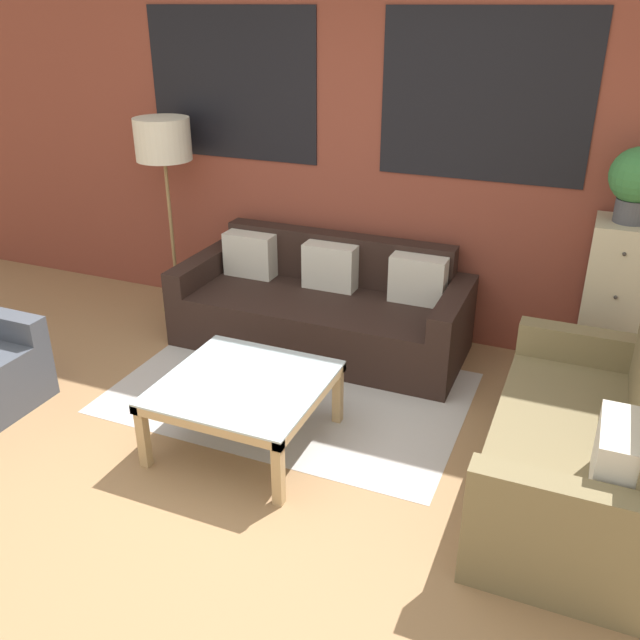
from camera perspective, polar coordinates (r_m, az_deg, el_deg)
ground_plane at (r=3.74m, az=-11.51°, el=-14.60°), size 16.00×16.00×0.00m
wall_back_brick at (r=5.15m, az=2.56°, el=14.47°), size 8.40×0.09×2.80m
rug at (r=4.55m, az=-2.53°, el=-6.09°), size 2.29×1.49×0.00m
couch_dark at (r=5.07m, az=0.21°, el=0.94°), size 2.13×0.88×0.78m
settee_vintage at (r=3.74m, az=21.29°, el=-10.13°), size 0.80×1.65×0.92m
coffee_table at (r=3.91m, az=-6.41°, el=-5.91°), size 0.90×0.90×0.41m
floor_lamp at (r=5.49m, az=-13.06°, el=14.13°), size 0.43×0.43×1.58m
drawer_cabinet at (r=4.82m, az=23.40°, el=1.11°), size 0.38×0.42×1.13m
potted_plant at (r=4.58m, az=25.18°, el=10.61°), size 0.34×0.34×0.46m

